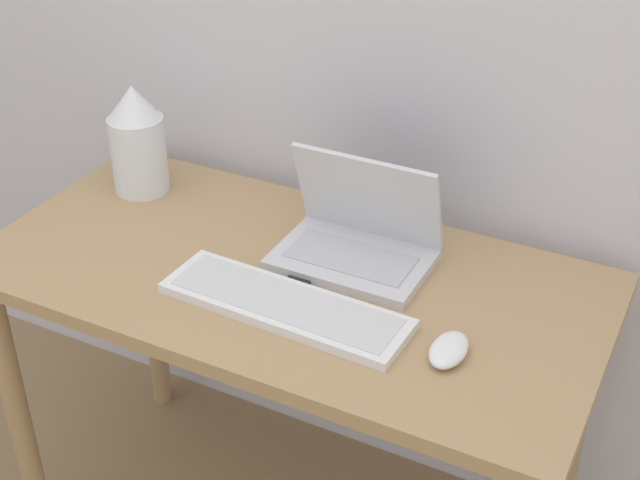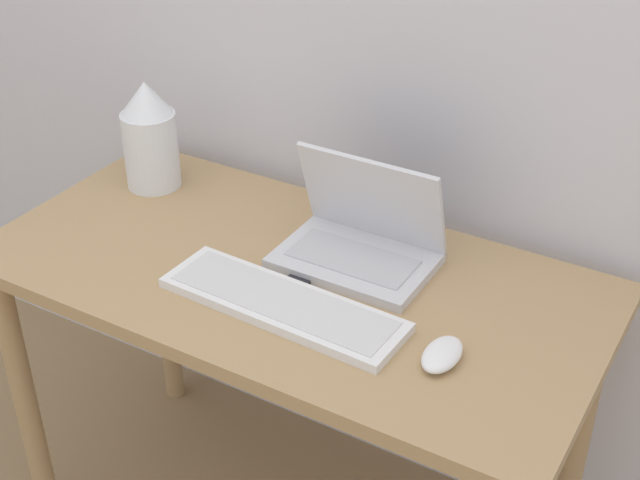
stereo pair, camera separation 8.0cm
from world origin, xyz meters
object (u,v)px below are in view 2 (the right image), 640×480
object	(u,v)px
vase	(150,136)
mp3_player	(294,285)
keyboard	(283,304)
mouse	(442,354)
laptop	(361,239)

from	to	relation	value
vase	mp3_player	distance (m)	0.52
keyboard	mp3_player	size ratio (longest dim) A/B	9.13
mouse	keyboard	bearing A→B (deg)	-178.33
keyboard	vase	size ratio (longest dim) A/B	1.92
vase	mp3_player	bearing A→B (deg)	-20.99
laptop	mouse	xyz separation A→B (m)	(0.26, -0.20, -0.03)
laptop	mp3_player	bearing A→B (deg)	-112.79
mp3_player	keyboard	bearing A→B (deg)	-75.07
laptop	keyboard	size ratio (longest dim) A/B	0.63
laptop	vase	distance (m)	0.55
laptop	keyboard	bearing A→B (deg)	-101.43
mouse	mp3_player	size ratio (longest dim) A/B	2.01
mouse	vase	size ratio (longest dim) A/B	0.42
keyboard	mouse	distance (m)	0.30
mouse	mp3_player	distance (m)	0.33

